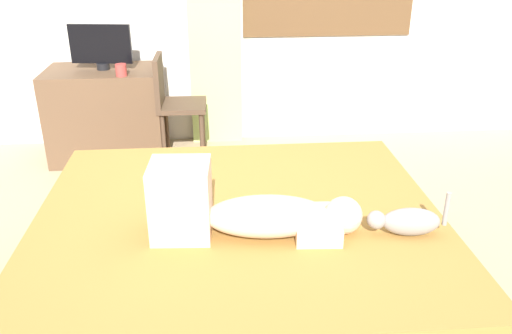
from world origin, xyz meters
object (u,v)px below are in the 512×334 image
Objects in this scene: tv_monitor at (101,46)px; cup at (121,70)px; desk at (107,114)px; bed at (239,257)px; person_lying at (245,211)px; chair_by_desk at (173,100)px; cat at (407,221)px.

cup is at bearing -51.31° from tv_monitor.
cup is (0.19, -0.22, 0.42)m from desk.
bed is 1.99m from cup.
person_lying is 2.38m from desk.
tv_monitor is 0.68m from chair_by_desk.
cat is 0.75× the size of tv_monitor.
cat reaches higher than bed.
bed is at bearing -76.99° from chair_by_desk.
bed is 2.13× the size of person_lying.
person_lying reaches higher than cup.
chair_by_desk is at bearing 118.87° from cat.
person_lying is 2.38m from tv_monitor.
cat is 2.52m from cup.
cat is at bearing -19.08° from bed.
person_lying is at bearing -77.53° from chair_by_desk.
desk reaches higher than cat.
cat is 2.41m from chair_by_desk.
cat is 2.81m from desk.
tv_monitor reaches higher than bed.
tv_monitor reaches higher than chair_by_desk.
cat is 3.95× the size of cup.
desk is (-1.00, 2.14, -0.25)m from person_lying.
desk is 1.05× the size of chair_by_desk.
cat is at bearing -52.28° from desk.
desk is at bearing 116.50° from bed.
bed is 2.33× the size of chair_by_desk.
cup reaches higher than cat.
chair_by_desk is (0.36, 0.12, -0.28)m from cup.
bed is 2.19m from desk.
cat is at bearing -61.13° from chair_by_desk.
desk is 1.88× the size of tv_monitor.
person_lying is 2.09m from chair_by_desk.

